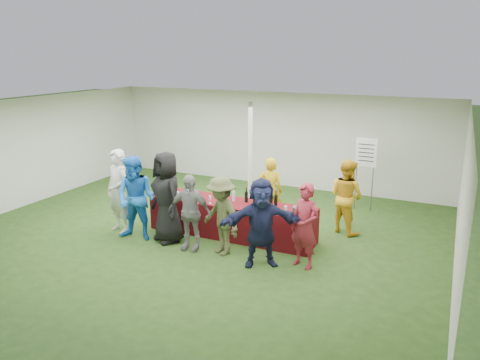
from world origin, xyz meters
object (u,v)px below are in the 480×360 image
at_px(customer_6, 305,226).
at_px(serving_table, 231,219).
at_px(customer_1, 136,199).
at_px(customer_2, 167,197).
at_px(customer_3, 190,212).
at_px(customer_5, 261,223).
at_px(staff_back, 346,196).
at_px(staff_pourer, 270,191).
at_px(customer_4, 221,216).
at_px(dump_bucket, 299,211).
at_px(wine_list_sign, 366,158).
at_px(customer_0, 118,191).

bearing_deg(customer_6, serving_table, 174.91).
bearing_deg(customer_1, customer_6, -4.20).
relative_size(customer_2, customer_3, 1.23).
distance_m(customer_1, customer_5, 2.80).
height_order(serving_table, staff_back, staff_back).
bearing_deg(customer_5, staff_pourer, 76.87).
xyz_separation_m(serving_table, staff_back, (2.13, 1.23, 0.44)).
distance_m(customer_2, customer_4, 1.31).
distance_m(dump_bucket, customer_4, 1.49).
height_order(dump_bucket, customer_4, customer_4).
xyz_separation_m(dump_bucket, customer_5, (-0.44, -0.82, -0.02)).
height_order(wine_list_sign, customer_1, wine_list_sign).
height_order(customer_0, customer_6, customer_0).
height_order(dump_bucket, customer_3, customer_3).
height_order(wine_list_sign, customer_4, wine_list_sign).
bearing_deg(customer_4, customer_3, -147.98).
relative_size(customer_1, customer_6, 1.13).
bearing_deg(wine_list_sign, staff_back, -92.39).
bearing_deg(staff_pourer, customer_0, 17.79).
height_order(wine_list_sign, customer_3, wine_list_sign).
relative_size(staff_back, customer_2, 0.86).
xyz_separation_m(dump_bucket, customer_0, (-3.85, -0.59, 0.07)).
relative_size(staff_pourer, customer_0, 0.85).
distance_m(serving_table, customer_1, 2.03).
bearing_deg(customer_2, customer_3, 14.53).
xyz_separation_m(customer_4, customer_6, (1.62, 0.13, 0.01)).
bearing_deg(serving_table, customer_6, -22.93).
distance_m(dump_bucket, wine_list_sign, 3.21).
bearing_deg(customer_5, wine_list_sign, 44.00).
relative_size(dump_bucket, customer_2, 0.13).
bearing_deg(wine_list_sign, staff_pourer, -132.49).
xyz_separation_m(customer_2, customer_4, (1.30, -0.10, -0.17)).
relative_size(staff_pourer, customer_2, 0.82).
height_order(customer_3, customer_4, customer_4).
relative_size(customer_0, customer_5, 1.11).
bearing_deg(wine_list_sign, customer_0, -140.58).
bearing_deg(serving_table, customer_1, -149.25).
bearing_deg(serving_table, staff_pourer, 64.64).
bearing_deg(customer_3, customer_6, -1.41).
bearing_deg(customer_5, customer_2, 143.32).
bearing_deg(staff_pourer, dump_bucket, 116.04).
bearing_deg(customer_2, customer_0, -150.34).
bearing_deg(staff_back, customer_4, 75.35).
distance_m(dump_bucket, customer_0, 3.90).
relative_size(wine_list_sign, customer_4, 1.17).
bearing_deg(dump_bucket, customer_6, -62.15).
height_order(customer_0, customer_4, customer_0).
xyz_separation_m(staff_pourer, customer_6, (1.38, -1.78, 0.01)).
height_order(dump_bucket, wine_list_sign, wine_list_sign).
bearing_deg(customer_6, customer_0, -161.73).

